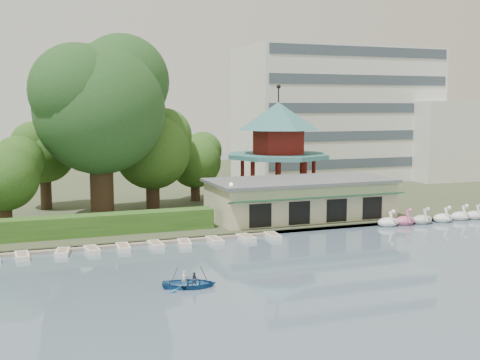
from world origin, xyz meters
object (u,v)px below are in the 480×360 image
dock (84,247)px  boathouse (300,198)px  big_tree (101,100)px  rowboat_with_passengers (189,280)px  pavilion (278,142)px

dock → boathouse: bearing=12.2°
big_tree → rowboat_with_passengers: size_ratio=3.30×
boathouse → rowboat_with_passengers: boathouse is taller
dock → boathouse: boathouse is taller
pavilion → rowboat_with_passengers: bearing=-123.7°
pavilion → rowboat_with_passengers: pavilion is taller
dock → pavilion: bearing=31.7°
boathouse → big_tree: size_ratio=1.00×
dock → boathouse: 22.62m
boathouse → pavilion: pavilion is taller
dock → boathouse: size_ratio=1.83×
big_tree → rowboat_with_passengers: (2.09, -24.27, -11.76)m
big_tree → rowboat_with_passengers: 27.05m
boathouse → big_tree: 22.16m
dock → rowboat_with_passengers: bearing=-68.3°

